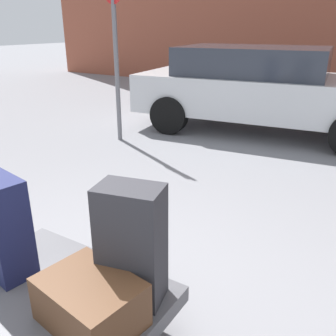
{
  "coord_description": "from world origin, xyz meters",
  "views": [
    {
      "loc": [
        1.42,
        -1.11,
        1.75
      ],
      "look_at": [
        0.0,
        1.2,
        0.69
      ],
      "focal_mm": 39.08,
      "sensor_mm": 36.0,
      "label": 1
    }
  ],
  "objects_px": {
    "suitcase_charcoal_front_left": "(131,244)",
    "luggage_cart": "(59,300)",
    "suitcase_navy_center": "(3,228)",
    "parked_car": "(262,87)",
    "no_parking_sign": "(115,39)",
    "suitcase_brown_rear_left": "(90,302)"
  },
  "relations": [
    {
      "from": "luggage_cart",
      "to": "suitcase_charcoal_front_left",
      "type": "relative_size",
      "value": 1.87
    },
    {
      "from": "no_parking_sign",
      "to": "parked_car",
      "type": "bearing_deg",
      "value": 45.03
    },
    {
      "from": "luggage_cart",
      "to": "suitcase_navy_center",
      "type": "height_order",
      "value": "suitcase_navy_center"
    },
    {
      "from": "suitcase_charcoal_front_left",
      "to": "luggage_cart",
      "type": "bearing_deg",
      "value": -167.35
    },
    {
      "from": "suitcase_charcoal_front_left",
      "to": "no_parking_sign",
      "type": "bearing_deg",
      "value": 116.53
    },
    {
      "from": "luggage_cart",
      "to": "no_parking_sign",
      "type": "relative_size",
      "value": 0.49
    },
    {
      "from": "suitcase_charcoal_front_left",
      "to": "no_parking_sign",
      "type": "height_order",
      "value": "no_parking_sign"
    },
    {
      "from": "suitcase_navy_center",
      "to": "luggage_cart",
      "type": "bearing_deg",
      "value": 14.88
    },
    {
      "from": "suitcase_brown_rear_left",
      "to": "parked_car",
      "type": "distance_m",
      "value": 5.29
    },
    {
      "from": "luggage_cart",
      "to": "suitcase_navy_center",
      "type": "relative_size",
      "value": 2.02
    },
    {
      "from": "parked_car",
      "to": "suitcase_charcoal_front_left",
      "type": "bearing_deg",
      "value": -79.32
    },
    {
      "from": "luggage_cart",
      "to": "parked_car",
      "type": "height_order",
      "value": "parked_car"
    },
    {
      "from": "suitcase_brown_rear_left",
      "to": "no_parking_sign",
      "type": "distance_m",
      "value": 4.47
    },
    {
      "from": "luggage_cart",
      "to": "suitcase_charcoal_front_left",
      "type": "height_order",
      "value": "suitcase_charcoal_front_left"
    },
    {
      "from": "suitcase_navy_center",
      "to": "suitcase_charcoal_front_left",
      "type": "xyz_separation_m",
      "value": [
        0.77,
        0.22,
        0.03
      ]
    },
    {
      "from": "parked_car",
      "to": "no_parking_sign",
      "type": "distance_m",
      "value": 2.59
    },
    {
      "from": "suitcase_charcoal_front_left",
      "to": "parked_car",
      "type": "relative_size",
      "value": 0.15
    },
    {
      "from": "luggage_cart",
      "to": "no_parking_sign",
      "type": "xyz_separation_m",
      "value": [
        -2.28,
        3.39,
        1.29
      ]
    },
    {
      "from": "luggage_cart",
      "to": "suitcase_charcoal_front_left",
      "type": "bearing_deg",
      "value": 26.01
    },
    {
      "from": "suitcase_brown_rear_left",
      "to": "suitcase_charcoal_front_left",
      "type": "distance_m",
      "value": 0.35
    },
    {
      "from": "suitcase_navy_center",
      "to": "suitcase_brown_rear_left",
      "type": "bearing_deg",
      "value": 6.57
    },
    {
      "from": "suitcase_navy_center",
      "to": "parked_car",
      "type": "distance_m",
      "value": 5.17
    }
  ]
}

